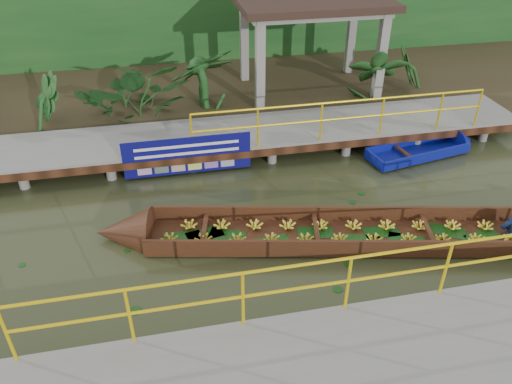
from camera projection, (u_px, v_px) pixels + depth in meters
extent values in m
plane|color=#2E351A|center=(255.00, 229.00, 10.44)|extent=(80.00, 80.00, 0.00)
cube|color=#302918|center=(209.00, 88.00, 16.46)|extent=(30.00, 8.00, 0.45)
cube|color=gray|center=(228.00, 134.00, 13.04)|extent=(16.00, 2.00, 0.15)
cube|color=black|center=(234.00, 155.00, 12.26)|extent=(16.00, 0.12, 0.18)
cylinder|color=yellow|center=(344.00, 102.00, 12.14)|extent=(7.50, 0.05, 0.05)
cylinder|color=yellow|center=(342.00, 118.00, 12.38)|extent=(7.50, 0.05, 0.05)
cylinder|color=yellow|center=(342.00, 120.00, 12.41)|extent=(0.05, 0.05, 1.00)
cylinder|color=gray|center=(67.00, 175.00, 11.85)|extent=(0.24, 0.24, 0.55)
cylinder|color=gray|center=(74.00, 144.00, 13.16)|extent=(0.24, 0.24, 0.55)
cylinder|color=gray|center=(153.00, 167.00, 12.19)|extent=(0.24, 0.24, 0.55)
cylinder|color=gray|center=(151.00, 137.00, 13.50)|extent=(0.24, 0.24, 0.55)
cylinder|color=gray|center=(233.00, 158.00, 12.53)|extent=(0.24, 0.24, 0.55)
cylinder|color=gray|center=(224.00, 131.00, 13.85)|extent=(0.24, 0.24, 0.55)
cylinder|color=gray|center=(310.00, 151.00, 12.87)|extent=(0.24, 0.24, 0.55)
cylinder|color=gray|center=(293.00, 124.00, 14.19)|extent=(0.24, 0.24, 0.55)
cylinder|color=gray|center=(382.00, 143.00, 13.21)|extent=(0.24, 0.24, 0.55)
cylinder|color=gray|center=(359.00, 118.00, 14.53)|extent=(0.24, 0.24, 0.55)
cylinder|color=gray|center=(451.00, 136.00, 13.55)|extent=(0.24, 0.24, 0.55)
cylinder|color=gray|center=(423.00, 113.00, 14.87)|extent=(0.24, 0.24, 0.55)
cylinder|color=gray|center=(233.00, 158.00, 12.53)|extent=(0.24, 0.24, 0.55)
cube|color=gray|center=(384.00, 382.00, 7.01)|extent=(18.00, 2.40, 0.70)
cylinder|color=yellow|center=(365.00, 256.00, 7.21)|extent=(10.00, 0.05, 0.05)
cylinder|color=yellow|center=(361.00, 279.00, 7.46)|extent=(10.00, 0.05, 0.05)
cylinder|color=yellow|center=(361.00, 282.00, 7.48)|extent=(0.05, 0.05, 1.00)
cube|color=gray|center=(260.00, 70.00, 13.95)|extent=(0.25, 0.25, 2.80)
cube|color=gray|center=(380.00, 61.00, 14.56)|extent=(0.25, 0.25, 2.80)
cube|color=gray|center=(244.00, 45.00, 15.92)|extent=(0.25, 0.25, 2.80)
cube|color=gray|center=(351.00, 38.00, 16.53)|extent=(0.25, 0.25, 2.80)
cube|color=gray|center=(312.00, 9.00, 14.53)|extent=(4.00, 2.60, 0.12)
cube|color=#2F1F17|center=(312.00, 1.00, 14.42)|extent=(4.40, 3.00, 0.20)
cube|color=#15441A|center=(198.00, 15.00, 17.54)|extent=(30.00, 0.80, 4.00)
cube|color=#36180E|center=(371.00, 237.00, 10.12)|extent=(9.07, 2.98, 0.07)
cube|color=#36180E|center=(367.00, 214.00, 10.51)|extent=(8.85, 1.94, 0.38)
cube|color=#36180E|center=(378.00, 249.00, 9.56)|extent=(8.85, 1.94, 0.38)
cone|color=#36180E|center=(124.00, 233.00, 10.09)|extent=(1.33, 1.29, 1.08)
cube|color=navy|center=(417.00, 154.00, 13.01)|extent=(2.80, 1.31, 0.09)
cube|color=navy|center=(408.00, 143.00, 13.26)|extent=(2.65, 0.57, 0.27)
cube|color=navy|center=(428.00, 157.00, 12.64)|extent=(2.65, 0.57, 0.27)
cube|color=navy|center=(374.00, 160.00, 12.51)|extent=(0.21, 0.80, 0.27)
cone|color=navy|center=(463.00, 141.00, 13.48)|extent=(0.67, 0.84, 0.75)
cube|color=black|center=(404.00, 152.00, 12.79)|extent=(0.24, 0.81, 0.04)
cube|color=#0D0C63|center=(188.00, 156.00, 11.98)|extent=(3.07, 0.03, 0.96)
cube|color=white|center=(187.00, 146.00, 11.82)|extent=(2.49, 0.01, 0.07)
cube|color=white|center=(187.00, 153.00, 11.92)|extent=(2.49, 0.01, 0.07)
imported|color=#15441A|center=(40.00, 100.00, 13.36)|extent=(1.07, 1.07, 1.34)
imported|color=#15441A|center=(135.00, 93.00, 13.78)|extent=(1.07, 1.07, 1.34)
imported|color=#15441A|center=(207.00, 88.00, 14.12)|extent=(1.07, 1.07, 1.34)
imported|color=#15441A|center=(373.00, 75.00, 14.97)|extent=(1.07, 1.07, 1.34)
imported|color=#15441A|center=(419.00, 72.00, 15.23)|extent=(1.07, 1.07, 1.34)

